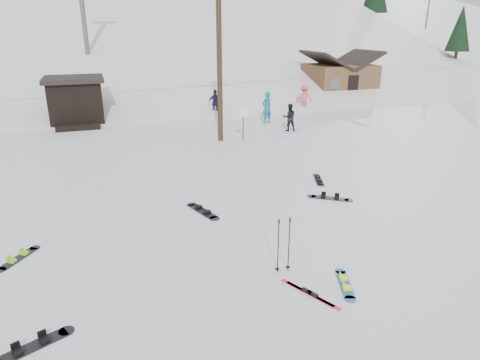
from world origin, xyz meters
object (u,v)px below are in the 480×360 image
object	(u,v)px
hero_snowboard	(345,284)
hero_skis	(310,293)
cabin	(339,80)
utility_pole	(219,46)

from	to	relation	value
hero_snowboard	hero_skis	world-z (taller)	hero_snowboard
cabin	hero_skis	size ratio (longest dim) A/B	3.66
cabin	hero_skis	world-z (taller)	cabin
cabin	hero_snowboard	world-z (taller)	cabin
hero_skis	utility_pole	bearing A→B (deg)	56.27
cabin	hero_skis	bearing A→B (deg)	-122.44
utility_pole	hero_skis	world-z (taller)	utility_pole
utility_pole	hero_skis	bearing A→B (deg)	-98.34
utility_pole	cabin	distance (m)	16.71
hero_snowboard	hero_skis	distance (m)	0.94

